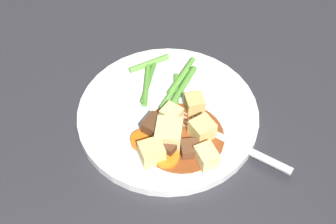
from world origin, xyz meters
TOP-DOWN VIEW (x-y plane):
  - ground_plane at (0.00, 0.00)m, footprint 3.00×3.00m
  - dinner_plate at (0.00, 0.00)m, footprint 0.25×0.25m
  - stew_sauce at (0.05, -0.00)m, footprint 0.11×0.11m
  - carrot_slice_0 at (0.03, -0.01)m, footprint 0.04×0.04m
  - carrot_slice_1 at (0.08, 0.02)m, footprint 0.03×0.03m
  - carrot_slice_2 at (0.07, -0.03)m, footprint 0.04×0.04m
  - carrot_slice_3 at (0.03, -0.05)m, footprint 0.04×0.04m
  - potato_chunk_0 at (0.01, -0.00)m, footprint 0.03×0.03m
  - potato_chunk_1 at (0.09, 0.01)m, footprint 0.03×0.02m
  - potato_chunk_2 at (0.01, 0.03)m, footprint 0.03×0.03m
  - potato_chunk_3 at (0.06, 0.03)m, footprint 0.03×0.03m
  - potato_chunk_4 at (0.06, -0.05)m, footprint 0.03×0.03m
  - potato_chunk_5 at (0.05, -0.02)m, footprint 0.05×0.05m
  - meat_chunk_0 at (0.07, 0.00)m, footprint 0.03×0.03m
  - meat_chunk_1 at (0.03, -0.03)m, footprint 0.04×0.04m
  - meat_chunk_2 at (0.06, -0.03)m, footprint 0.04×0.03m
  - green_bean_0 at (-0.06, -0.01)m, footprint 0.07×0.04m
  - green_bean_1 at (-0.03, 0.04)m, footprint 0.06×0.07m
  - green_bean_2 at (-0.03, 0.02)m, footprint 0.07×0.03m
  - green_bean_3 at (-0.03, 0.02)m, footprint 0.06×0.07m
  - green_bean_4 at (-0.09, 0.01)m, footprint 0.01×0.06m
  - green_bean_5 at (-0.05, 0.04)m, footprint 0.06×0.06m
  - green_bean_6 at (-0.06, -0.01)m, footprint 0.07×0.05m
  - fork at (0.07, 0.05)m, footprint 0.15×0.11m

SIDE VIEW (x-z plane):
  - ground_plane at x=0.00m, z-range 0.00..0.00m
  - dinner_plate at x=0.00m, z-range 0.00..0.01m
  - stew_sauce at x=0.05m, z-range 0.01..0.02m
  - fork at x=0.07m, z-range 0.01..0.02m
  - green_bean_2 at x=-0.03m, z-range 0.01..0.02m
  - green_bean_3 at x=-0.03m, z-range 0.01..0.02m
  - green_bean_6 at x=-0.06m, z-range 0.01..0.02m
  - green_bean_5 at x=-0.05m, z-range 0.01..0.02m
  - green_bean_0 at x=-0.06m, z-range 0.01..0.02m
  - green_bean_4 at x=-0.09m, z-range 0.01..0.02m
  - carrot_slice_3 at x=0.03m, z-range 0.01..0.02m
  - green_bean_1 at x=-0.03m, z-range 0.01..0.02m
  - carrot_slice_2 at x=0.07m, z-range 0.01..0.02m
  - carrot_slice_0 at x=0.03m, z-range 0.01..0.02m
  - carrot_slice_1 at x=0.08m, z-range 0.01..0.03m
  - meat_chunk_0 at x=0.07m, z-range 0.01..0.03m
  - potato_chunk_0 at x=0.01m, z-range 0.01..0.03m
  - meat_chunk_2 at x=0.06m, z-range 0.01..0.03m
  - potato_chunk_1 at x=0.09m, z-range 0.01..0.04m
  - meat_chunk_1 at x=0.03m, z-range 0.01..0.04m
  - potato_chunk_2 at x=0.01m, z-range 0.01..0.04m
  - potato_chunk_4 at x=0.06m, z-range 0.01..0.04m
  - potato_chunk_3 at x=0.06m, z-range 0.01..0.04m
  - potato_chunk_5 at x=0.05m, z-range 0.01..0.04m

